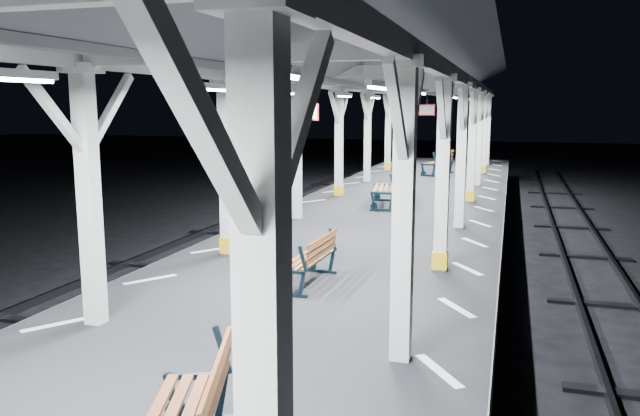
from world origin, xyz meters
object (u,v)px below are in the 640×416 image
at_px(bench_mid, 312,258).
at_px(bench_far, 388,187).
at_px(bench_extra, 440,162).
at_px(bench_near, 191,416).

bearing_deg(bench_mid, bench_far, 94.47).
bearing_deg(bench_mid, bench_extra, 91.48).
xyz_separation_m(bench_mid, bench_extra, (0.19, 16.57, 0.11)).
bearing_deg(bench_near, bench_extra, 73.31).
bearing_deg(bench_far, bench_near, -94.92).
height_order(bench_near, bench_far, bench_far).
distance_m(bench_far, bench_extra, 8.56).
height_order(bench_mid, bench_far, bench_far).
bearing_deg(bench_near, bench_mid, 79.65).
relative_size(bench_far, bench_extra, 1.02).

